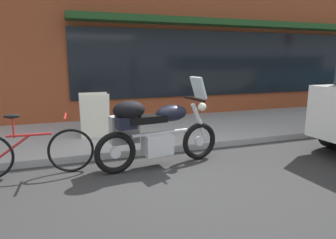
# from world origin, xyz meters

# --- Properties ---
(ground_plane) EXTENTS (80.00, 80.00, 0.00)m
(ground_plane) POSITION_xyz_m (0.00, 0.00, 0.00)
(ground_plane) COLOR #2A2A2A
(storefront_building) EXTENTS (18.51, 0.90, 6.59)m
(storefront_building) POSITION_xyz_m (5.25, 4.21, 3.22)
(storefront_building) COLOR brown
(storefront_building) RESTS_ON ground_plane
(touring_motorcycle) EXTENTS (2.08, 0.64, 1.39)m
(touring_motorcycle) POSITION_xyz_m (-0.11, 0.58, 0.60)
(touring_motorcycle) COLOR black
(touring_motorcycle) RESTS_ON ground_plane
(parked_bicycle) EXTENTS (1.76, 0.48, 0.92)m
(parked_bicycle) POSITION_xyz_m (-1.86, 0.77, 0.37)
(parked_bicycle) COLOR black
(parked_bicycle) RESTS_ON ground_plane
(sandwich_board_sign) EXTENTS (0.55, 0.41, 0.89)m
(sandwich_board_sign) POSITION_xyz_m (-0.81, 2.22, 0.57)
(sandwich_board_sign) COLOR silver
(sandwich_board_sign) RESTS_ON sidewalk_curb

